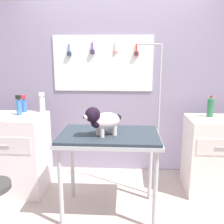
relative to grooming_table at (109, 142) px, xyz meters
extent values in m
cube|color=#9186A0|center=(0.03, 1.06, 0.38)|extent=(4.00, 0.06, 2.30)
cube|color=white|center=(-0.15, 1.02, 0.73)|extent=(1.32, 0.02, 0.73)
cylinder|color=gray|center=(-0.60, 1.01, 0.99)|extent=(0.01, 0.02, 0.01)
cylinder|color=#3B66C4|center=(-0.60, 1.00, 0.94)|extent=(0.02, 0.02, 0.09)
cube|color=#3B66C4|center=(-0.60, 1.00, 0.86)|extent=(0.06, 0.02, 0.06)
cube|color=#333338|center=(-0.60, 0.99, 0.86)|extent=(0.05, 0.01, 0.05)
cylinder|color=gray|center=(-0.29, 1.01, 1.01)|extent=(0.01, 0.02, 0.01)
cylinder|color=#60349C|center=(-0.29, 1.00, 0.96)|extent=(0.02, 0.02, 0.09)
cube|color=#60349C|center=(-0.29, 1.00, 0.89)|extent=(0.06, 0.02, 0.06)
cube|color=#333338|center=(-0.29, 0.99, 0.89)|extent=(0.05, 0.01, 0.05)
cylinder|color=gray|center=(0.01, 1.01, 1.02)|extent=(0.01, 0.02, 0.01)
cube|color=silver|center=(0.00, 1.00, 0.95)|extent=(0.01, 0.00, 0.11)
cube|color=silver|center=(0.02, 1.00, 0.95)|extent=(0.01, 0.00, 0.11)
torus|color=red|center=(0.00, 1.00, 0.88)|extent=(0.03, 0.01, 0.03)
torus|color=red|center=(0.02, 1.00, 0.88)|extent=(0.03, 0.01, 0.03)
cylinder|color=gray|center=(0.29, 1.01, 0.99)|extent=(0.01, 0.02, 0.01)
cylinder|color=red|center=(0.29, 1.00, 0.94)|extent=(0.02, 0.02, 0.09)
cube|color=red|center=(0.29, 1.00, 0.86)|extent=(0.06, 0.02, 0.06)
cube|color=#333338|center=(0.29, 0.99, 0.86)|extent=(0.05, 0.01, 0.05)
cylinder|color=#B7B7BC|center=(-0.44, -0.26, -0.37)|extent=(0.04, 0.04, 0.80)
cylinder|color=#B7B7BC|center=(0.44, -0.26, -0.37)|extent=(0.04, 0.04, 0.80)
cylinder|color=#B7B7BC|center=(-0.44, 0.26, -0.37)|extent=(0.04, 0.04, 0.80)
cylinder|color=#B7B7BC|center=(0.44, 0.26, -0.37)|extent=(0.04, 0.04, 0.80)
cube|color=#B7B7BC|center=(0.00, 0.00, 0.05)|extent=(1.00, 0.64, 0.03)
cube|color=#2B363F|center=(0.00, 0.00, 0.08)|extent=(0.97, 0.62, 0.03)
cylinder|color=#B7B7BC|center=(0.52, 0.34, -0.76)|extent=(0.11, 0.11, 0.01)
cylinder|color=#B7B7BC|center=(0.52, 0.34, 0.10)|extent=(0.02, 0.02, 1.73)
cylinder|color=#B7B7BC|center=(0.40, 0.34, 0.95)|extent=(0.24, 0.02, 0.02)
cylinder|color=silver|center=(-0.06, -0.12, 0.14)|extent=(0.04, 0.04, 0.10)
cylinder|color=silver|center=(-0.10, -0.05, 0.14)|extent=(0.04, 0.04, 0.10)
cylinder|color=silver|center=(0.06, -0.05, 0.14)|extent=(0.04, 0.04, 0.10)
cylinder|color=silver|center=(0.01, 0.02, 0.14)|extent=(0.04, 0.04, 0.10)
ellipsoid|color=silver|center=(-0.03, -0.05, 0.23)|extent=(0.34, 0.31, 0.16)
ellipsoid|color=black|center=(-0.11, -0.11, 0.22)|extent=(0.15, 0.16, 0.09)
sphere|color=black|center=(-0.14, -0.13, 0.31)|extent=(0.14, 0.14, 0.14)
ellipsoid|color=silver|center=(-0.19, -0.16, 0.29)|extent=(0.08, 0.08, 0.05)
sphere|color=black|center=(-0.22, -0.18, 0.29)|extent=(0.02, 0.02, 0.02)
ellipsoid|color=black|center=(-0.10, -0.17, 0.32)|extent=(0.05, 0.05, 0.08)
ellipsoid|color=black|center=(-0.16, -0.07, 0.32)|extent=(0.05, 0.05, 0.08)
sphere|color=black|center=(0.09, 0.02, 0.25)|extent=(0.06, 0.06, 0.06)
cube|color=silver|center=(-1.19, 0.39, -0.30)|extent=(0.80, 0.56, 0.93)
cube|color=silver|center=(1.23, 0.51, -0.32)|extent=(0.68, 0.52, 0.90)
cylinder|color=white|center=(-0.86, 0.59, 0.25)|extent=(0.06, 0.06, 0.18)
cylinder|color=white|center=(-0.86, 0.59, 0.35)|extent=(0.03, 0.03, 0.02)
cube|color=silver|center=(-0.86, 0.59, 0.38)|extent=(0.06, 0.04, 0.04)
cylinder|color=#3673BB|center=(-1.08, 0.42, 0.25)|extent=(0.06, 0.06, 0.17)
cylinder|color=#3673BB|center=(-1.08, 0.42, 0.34)|extent=(0.03, 0.03, 0.02)
cube|color=black|center=(-1.08, 0.42, 0.37)|extent=(0.05, 0.03, 0.04)
cylinder|color=blue|center=(-1.08, 0.58, 0.23)|extent=(0.06, 0.06, 0.15)
cylinder|color=blue|center=(-1.08, 0.58, 0.32)|extent=(0.03, 0.03, 0.02)
cube|color=red|center=(-1.08, 0.58, 0.35)|extent=(0.05, 0.03, 0.04)
cylinder|color=#2A6D44|center=(1.15, 0.60, 0.24)|extent=(0.08, 0.08, 0.21)
cone|color=#2A6D44|center=(1.15, 0.60, 0.35)|extent=(0.08, 0.08, 0.02)
cylinder|color=red|center=(1.15, 0.60, 0.37)|extent=(0.03, 0.03, 0.02)
camera|label=1|loc=(0.17, -2.37, 0.84)|focal=40.43mm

